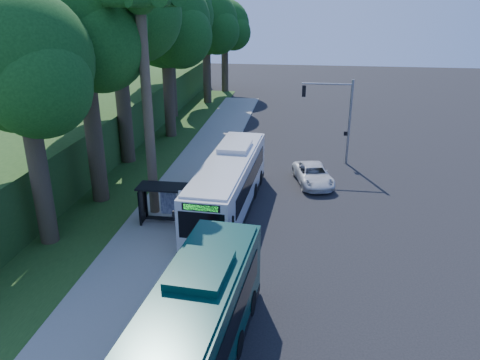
# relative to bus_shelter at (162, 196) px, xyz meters

# --- Properties ---
(ground) EXTENTS (140.00, 140.00, 0.00)m
(ground) POSITION_rel_bus_shelter_xyz_m (7.26, 2.86, -1.81)
(ground) COLOR black
(ground) RESTS_ON ground
(sidewalk) EXTENTS (4.50, 70.00, 0.12)m
(sidewalk) POSITION_rel_bus_shelter_xyz_m (-0.04, 2.86, -1.75)
(sidewalk) COLOR gray
(sidewalk) RESTS_ON ground
(red_curb) EXTENTS (0.25, 30.00, 0.13)m
(red_curb) POSITION_rel_bus_shelter_xyz_m (2.26, -1.14, -1.74)
(red_curb) COLOR maroon
(red_curb) RESTS_ON ground
(grass_verge) EXTENTS (8.00, 70.00, 0.06)m
(grass_verge) POSITION_rel_bus_shelter_xyz_m (-5.74, 7.86, -1.78)
(grass_verge) COLOR #234719
(grass_verge) RESTS_ON ground
(bus_shelter) EXTENTS (3.20, 1.51, 2.55)m
(bus_shelter) POSITION_rel_bus_shelter_xyz_m (0.00, 0.00, 0.00)
(bus_shelter) COLOR black
(bus_shelter) RESTS_ON ground
(stop_sign_pole) EXTENTS (0.35, 0.06, 3.17)m
(stop_sign_pole) POSITION_rel_bus_shelter_xyz_m (1.86, -2.14, 0.28)
(stop_sign_pole) COLOR gray
(stop_sign_pole) RESTS_ON ground
(traffic_signal_pole) EXTENTS (4.10, 0.30, 7.00)m
(traffic_signal_pole) POSITION_rel_bus_shelter_xyz_m (11.04, 12.86, 2.62)
(traffic_signal_pole) COLOR gray
(traffic_signal_pole) RESTS_ON ground
(palm_tree) EXTENTS (4.20, 4.20, 14.40)m
(palm_tree) POSITION_rel_bus_shelter_xyz_m (-0.94, 1.36, 10.57)
(palm_tree) COLOR #4C3F2D
(palm_tree) RESTS_ON ground
(hillside_backdrop) EXTENTS (24.00, 60.00, 8.80)m
(hillside_backdrop) POSITION_rel_bus_shelter_xyz_m (-19.04, 17.96, 0.63)
(hillside_backdrop) COLOR #234719
(hillside_backdrop) RESTS_ON ground
(tree_0) EXTENTS (8.40, 8.00, 15.70)m
(tree_0) POSITION_rel_bus_shelter_xyz_m (-5.14, 2.84, 9.40)
(tree_0) COLOR #382B1E
(tree_0) RESTS_ON ground
(tree_1) EXTENTS (10.50, 10.00, 18.26)m
(tree_1) POSITION_rel_bus_shelter_xyz_m (-6.12, 10.84, 10.92)
(tree_1) COLOR #382B1E
(tree_1) RESTS_ON ground
(tree_2) EXTENTS (8.82, 8.40, 15.12)m
(tree_2) POSITION_rel_bus_shelter_xyz_m (-4.64, 18.84, 8.67)
(tree_2) COLOR #382B1E
(tree_2) RESTS_ON ground
(tree_3) EXTENTS (10.08, 9.60, 17.28)m
(tree_3) POSITION_rel_bus_shelter_xyz_m (-6.62, 26.84, 10.17)
(tree_3) COLOR #382B1E
(tree_3) RESTS_ON ground
(tree_4) EXTENTS (8.40, 8.00, 14.14)m
(tree_4) POSITION_rel_bus_shelter_xyz_m (-4.14, 34.84, 7.92)
(tree_4) COLOR #382B1E
(tree_4) RESTS_ON ground
(tree_5) EXTENTS (7.35, 7.00, 12.86)m
(tree_5) POSITION_rel_bus_shelter_xyz_m (-3.16, 42.84, 7.16)
(tree_5) COLOR #382B1E
(tree_5) RESTS_ON ground
(tree_6) EXTENTS (7.56, 7.20, 13.74)m
(tree_6) POSITION_rel_bus_shelter_xyz_m (-5.65, -3.16, 7.90)
(tree_6) COLOR #382B1E
(tree_6) RESTS_ON ground
(white_bus) EXTENTS (3.50, 13.27, 3.92)m
(white_bus) POSITION_rel_bus_shelter_xyz_m (3.76, 2.39, 0.10)
(white_bus) COLOR silver
(white_bus) RESTS_ON ground
(teal_bus) EXTENTS (3.99, 13.67, 4.02)m
(teal_bus) POSITION_rel_bus_shelter_xyz_m (4.67, -12.92, 0.15)
(teal_bus) COLOR #09332B
(teal_bus) RESTS_ON ground
(pickup) EXTENTS (3.45, 5.48, 1.41)m
(pickup) POSITION_rel_bus_shelter_xyz_m (9.25, 7.87, -1.10)
(pickup) COLOR silver
(pickup) RESTS_ON ground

